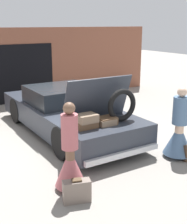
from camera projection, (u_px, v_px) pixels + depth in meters
The scene contains 6 objects.
ground_plane at pixel (67, 132), 8.80m from camera, with size 40.00×40.00×0.00m, color gray.
garage_wall_back at pixel (17, 66), 11.74m from camera, with size 12.00×0.14×2.80m.
car at pixel (67, 112), 8.64m from camera, with size 2.03×5.21×1.79m.
person_left at pixel (70, 159), 5.61m from camera, with size 0.57×0.57×1.66m.
person_right at pixel (179, 133), 7.01m from camera, with size 0.67×0.67×1.62m.
suitcase_beside_left_person at pixel (77, 191), 5.31m from camera, with size 0.51×0.33×0.43m.
Camera 1 is at (-3.74, -7.45, 2.96)m, focal length 50.00 mm.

